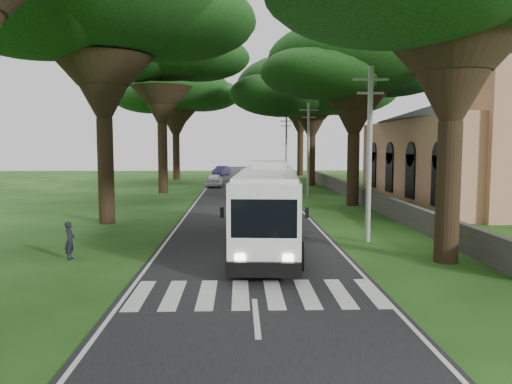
# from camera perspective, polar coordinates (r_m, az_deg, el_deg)

# --- Properties ---
(ground) EXTENTS (140.00, 140.00, 0.00)m
(ground) POSITION_cam_1_polar(r_m,az_deg,el_deg) (17.16, -0.45, -9.72)
(ground) COLOR #1D4012
(ground) RESTS_ON ground
(road) EXTENTS (8.00, 120.00, 0.04)m
(road) POSITION_cam_1_polar(r_m,az_deg,el_deg) (41.80, -1.35, -0.71)
(road) COLOR black
(road) RESTS_ON ground
(crosswalk) EXTENTS (8.00, 3.00, 0.01)m
(crosswalk) POSITION_cam_1_polar(r_m,az_deg,el_deg) (15.24, -0.25, -11.69)
(crosswalk) COLOR silver
(crosswalk) RESTS_ON ground
(property_wall) EXTENTS (0.35, 50.00, 1.20)m
(property_wall) POSITION_cam_1_polar(r_m,az_deg,el_deg) (41.82, 11.09, 0.01)
(property_wall) COLOR #383533
(property_wall) RESTS_ON ground
(church) EXTENTS (14.00, 24.00, 11.60)m
(church) POSITION_cam_1_polar(r_m,az_deg,el_deg) (42.27, 23.81, 5.55)
(church) COLOR tan
(church) RESTS_ON ground
(pole_near) EXTENTS (1.60, 0.24, 8.00)m
(pole_near) POSITION_cam_1_polar(r_m,az_deg,el_deg) (23.33, 12.82, 4.55)
(pole_near) COLOR gray
(pole_near) RESTS_ON ground
(pole_mid) EXTENTS (1.60, 0.24, 8.00)m
(pole_mid) POSITION_cam_1_polar(r_m,az_deg,el_deg) (42.97, 6.00, 5.00)
(pole_mid) COLOR gray
(pole_mid) RESTS_ON ground
(pole_far) EXTENTS (1.60, 0.24, 8.00)m
(pole_far) POSITION_cam_1_polar(r_m,az_deg,el_deg) (62.84, 3.48, 5.15)
(pole_far) COLOR gray
(pole_far) RESTS_ON ground
(tree_l_mida) EXTENTS (14.37, 14.37, 15.27)m
(tree_l_mida) POSITION_cam_1_polar(r_m,az_deg,el_deg) (30.51, -17.28, 19.62)
(tree_l_mida) COLOR black
(tree_l_mida) RESTS_ON ground
(tree_l_midb) EXTENTS (13.54, 13.54, 16.03)m
(tree_l_midb) POSITION_cam_1_polar(r_m,az_deg,el_deg) (47.85, -10.82, 15.56)
(tree_l_midb) COLOR black
(tree_l_midb) RESTS_ON ground
(tree_l_far) EXTENTS (13.85, 13.85, 14.47)m
(tree_l_far) POSITION_cam_1_polar(r_m,az_deg,el_deg) (65.43, -9.21, 11.43)
(tree_l_far) COLOR black
(tree_l_far) RESTS_ON ground
(tree_r_mida) EXTENTS (12.67, 12.67, 13.34)m
(tree_r_mida) POSITION_cam_1_polar(r_m,az_deg,el_deg) (38.00, 11.25, 14.42)
(tree_r_mida) COLOR black
(tree_r_mida) RESTS_ON ground
(tree_r_midb) EXTENTS (16.25, 16.25, 14.36)m
(tree_r_midb) POSITION_cam_1_polar(r_m,az_deg,el_deg) (55.50, 6.42, 11.99)
(tree_r_midb) COLOR black
(tree_r_midb) RESTS_ON ground
(tree_r_far) EXTENTS (15.54, 15.54, 15.97)m
(tree_r_far) POSITION_cam_1_polar(r_m,az_deg,el_deg) (73.55, 5.14, 11.72)
(tree_r_far) COLOR black
(tree_r_far) RESTS_ON ground
(coach_bus) EXTENTS (3.38, 11.66, 3.39)m
(coach_bus) POSITION_cam_1_polar(r_m,az_deg,el_deg) (21.58, 1.35, -1.65)
(coach_bus) COLOR white
(coach_bus) RESTS_ON ground
(distant_car_a) EXTENTS (1.83, 4.28, 1.44)m
(distant_car_a) POSITION_cam_1_polar(r_m,az_deg,el_deg) (52.90, -4.73, 1.37)
(distant_car_a) COLOR #A8A8AD
(distant_car_a) RESTS_ON road
(distant_car_b) EXTENTS (2.66, 4.34, 1.35)m
(distant_car_b) POSITION_cam_1_polar(r_m,az_deg,el_deg) (72.85, -3.98, 2.45)
(distant_car_b) COLOR navy
(distant_car_b) RESTS_ON road
(distant_car_c) EXTENTS (2.32, 5.06, 1.43)m
(distant_car_c) POSITION_cam_1_polar(r_m,az_deg,el_deg) (70.96, 0.82, 2.42)
(distant_car_c) COLOR #943615
(distant_car_c) RESTS_ON road
(pedestrian) EXTENTS (0.36, 0.55, 1.49)m
(pedestrian) POSITION_cam_1_polar(r_m,az_deg,el_deg) (20.89, -20.51, -5.23)
(pedestrian) COLOR black
(pedestrian) RESTS_ON ground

